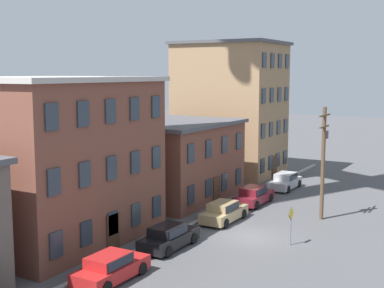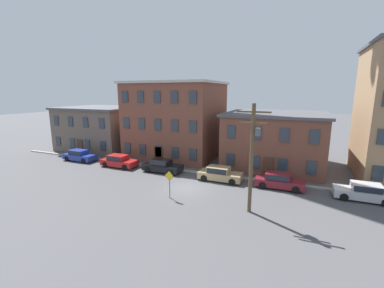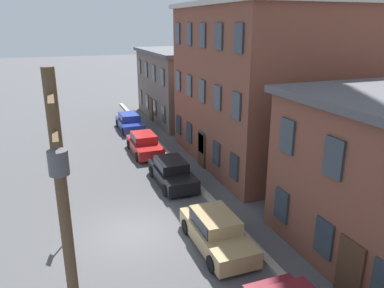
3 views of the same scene
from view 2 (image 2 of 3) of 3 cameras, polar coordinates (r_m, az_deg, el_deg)
ground_plane at (r=24.65m, az=-1.09°, el=-9.60°), size 200.00×200.00×0.00m
kerb_strip at (r=28.56m, az=2.63°, el=-6.45°), size 56.00×0.36×0.16m
apartment_corner at (r=43.31m, az=-19.35°, el=3.45°), size 11.89×9.85×6.59m
apartment_midblock at (r=35.99m, az=-3.50°, el=5.49°), size 12.12×10.58×10.23m
apartment_far at (r=32.85m, az=17.91°, el=1.07°), size 11.41×11.04×6.48m
car_blue at (r=36.81m, az=-23.71°, el=-2.25°), size 4.40×1.92×1.43m
car_red at (r=32.21m, az=-15.98°, el=-3.58°), size 4.40×1.92×1.43m
car_black at (r=29.19m, az=-6.71°, el=-4.75°), size 4.40×1.92×1.43m
car_tan at (r=26.39m, az=6.16°, el=-6.51°), size 4.40×1.92×1.43m
car_maroon at (r=25.62m, az=18.75°, el=-7.62°), size 4.40×1.92×1.43m
car_silver at (r=25.99m, az=33.91°, el=-8.75°), size 4.40×1.92×1.43m
caution_sign at (r=21.86m, az=-5.05°, el=-7.99°), size 0.88×0.08×2.41m
utility_pole at (r=18.98m, az=13.28°, el=-1.92°), size 2.40×0.44×8.10m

